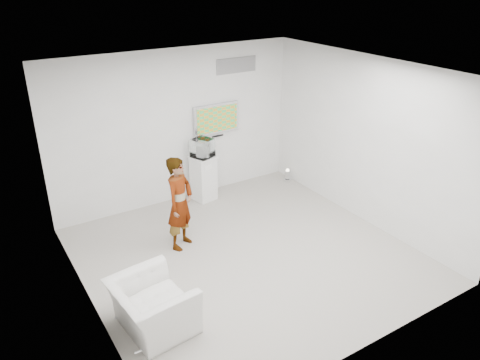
{
  "coord_description": "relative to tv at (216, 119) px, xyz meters",
  "views": [
    {
      "loc": [
        -3.55,
        -5.42,
        4.33
      ],
      "look_at": [
        0.25,
        0.6,
        1.06
      ],
      "focal_mm": 35.0,
      "sensor_mm": 36.0,
      "label": 1
    }
  ],
  "objects": [
    {
      "name": "room",
      "position": [
        -0.85,
        -2.45,
        -0.05
      ],
      "size": [
        5.01,
        5.01,
        3.0
      ],
      "color": "#A19D94",
      "rests_on": "ground"
    },
    {
      "name": "tv",
      "position": [
        0.0,
        0.0,
        0.0
      ],
      "size": [
        1.0,
        0.08,
        0.6
      ],
      "primitive_type": "cube",
      "color": "silver",
      "rests_on": "room"
    },
    {
      "name": "logo_decal",
      "position": [
        0.5,
        0.04,
        1.0
      ],
      "size": [
        0.9,
        0.02,
        0.3
      ],
      "primitive_type": "cube",
      "color": "gray",
      "rests_on": "room"
    },
    {
      "name": "person",
      "position": [
        -1.62,
        -1.61,
        -0.75
      ],
      "size": [
        0.7,
        0.64,
        1.6
      ],
      "primitive_type": "imported",
      "rotation": [
        0.0,
        0.0,
        0.58
      ],
      "color": "white",
      "rests_on": "room"
    },
    {
      "name": "armchair",
      "position": [
        -2.8,
        -3.21,
        -1.21
      ],
      "size": [
        1.0,
        1.12,
        0.68
      ],
      "primitive_type": "imported",
      "rotation": [
        0.0,
        0.0,
        1.67
      ],
      "color": "white",
      "rests_on": "room"
    },
    {
      "name": "pedestal",
      "position": [
        -0.47,
        -0.26,
        -1.09
      ],
      "size": [
        0.52,
        0.52,
        0.92
      ],
      "primitive_type": "cube",
      "rotation": [
        0.0,
        0.0,
        0.19
      ],
      "color": "white",
      "rests_on": "room"
    },
    {
      "name": "floor_uplight",
      "position": [
        1.49,
        -0.48,
        -1.41
      ],
      "size": [
        0.22,
        0.22,
        0.28
      ],
      "primitive_type": "cylinder",
      "rotation": [
        0.0,
        0.0,
        -0.28
      ],
      "color": "silver",
      "rests_on": "room"
    },
    {
      "name": "vitrine",
      "position": [
        -0.47,
        -0.26,
        -0.45
      ],
      "size": [
        0.47,
        0.47,
        0.36
      ],
      "primitive_type": "cube",
      "rotation": [
        0.0,
        0.0,
        0.36
      ],
      "color": "white",
      "rests_on": "pedestal"
    },
    {
      "name": "console",
      "position": [
        -0.47,
        -0.26,
        -0.51
      ],
      "size": [
        0.14,
        0.17,
        0.24
      ],
      "primitive_type": "cube",
      "rotation": [
        0.0,
        0.0,
        0.61
      ],
      "color": "white",
      "rests_on": "pedestal"
    },
    {
      "name": "wii_remote",
      "position": [
        -1.49,
        -1.35,
        -0.11
      ],
      "size": [
        0.13,
        0.13,
        0.04
      ],
      "primitive_type": "cube",
      "rotation": [
        0.0,
        0.0,
        0.8
      ],
      "color": "white",
      "rests_on": "person"
    }
  ]
}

